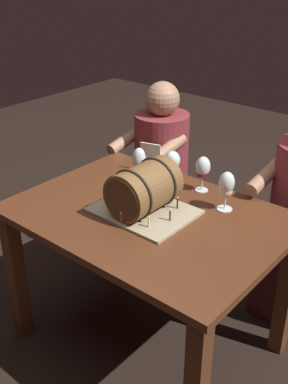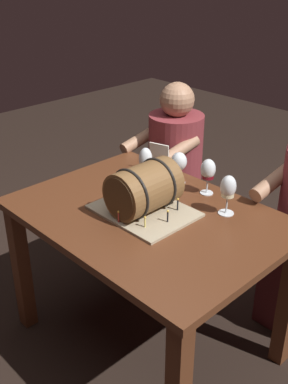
{
  "view_description": "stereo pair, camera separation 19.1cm",
  "coord_description": "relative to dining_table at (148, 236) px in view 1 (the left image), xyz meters",
  "views": [
    {
      "loc": [
        1.16,
        -1.41,
        1.79
      ],
      "look_at": [
        -0.02,
        -0.01,
        0.85
      ],
      "focal_mm": 44.11,
      "sensor_mm": 36.0,
      "label": 1
    },
    {
      "loc": [
        1.3,
        -1.28,
        1.79
      ],
      "look_at": [
        -0.02,
        -0.01,
        0.85
      ],
      "focal_mm": 44.11,
      "sensor_mm": 36.0,
      "label": 2
    }
  ],
  "objects": [
    {
      "name": "ground_plane",
      "position": [
        0.0,
        0.0,
        -0.63
      ],
      "size": [
        8.0,
        8.0,
        0.0
      ],
      "primitive_type": "plane",
      "color": "black"
    },
    {
      "name": "wine_glass_empty",
      "position": [
        -0.11,
        0.32,
        0.23
      ],
      "size": [
        0.08,
        0.08,
        0.16
      ],
      "color": "white",
      "rests_on": "dining_table"
    },
    {
      "name": "dining_table",
      "position": [
        0.0,
        0.0,
        0.0
      ],
      "size": [
        1.19,
        0.87,
        0.75
      ],
      "color": "#562D19",
      "rests_on": "ground"
    },
    {
      "name": "wine_glass_white",
      "position": [
        0.24,
        0.24,
        0.25
      ],
      "size": [
        0.07,
        0.07,
        0.18
      ],
      "color": "white",
      "rests_on": "dining_table"
    },
    {
      "name": "wine_glass_rose",
      "position": [
        -0.23,
        0.21,
        0.24
      ],
      "size": [
        0.07,
        0.07,
        0.19
      ],
      "color": "white",
      "rests_on": "dining_table"
    },
    {
      "name": "wine_glass_red",
      "position": [
        0.06,
        0.34,
        0.24
      ],
      "size": [
        0.07,
        0.07,
        0.18
      ],
      "color": "white",
      "rests_on": "dining_table"
    },
    {
      "name": "person_seated_left",
      "position": [
        -0.46,
        0.67,
        -0.11
      ],
      "size": [
        0.38,
        0.47,
        1.14
      ],
      "color": "#4C1B1E",
      "rests_on": "ground"
    },
    {
      "name": "barrel_cake",
      "position": [
        -0.02,
        -0.01,
        0.23
      ],
      "size": [
        0.43,
        0.34,
        0.23
      ],
      "color": "tan",
      "rests_on": "dining_table"
    },
    {
      "name": "menu_card",
      "position": [
        -0.27,
        0.34,
        0.2
      ],
      "size": [
        0.11,
        0.05,
        0.16
      ],
      "primitive_type": "cube",
      "rotation": [
        0.06,
        0.0,
        0.27
      ],
      "color": "silver",
      "rests_on": "dining_table"
    }
  ]
}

